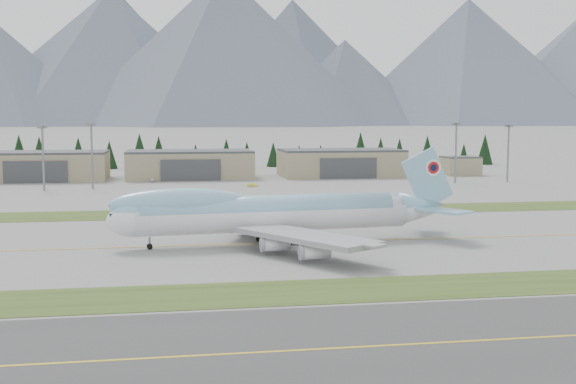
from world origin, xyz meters
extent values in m
plane|color=slate|center=(0.00, 0.00, 0.00)|extent=(7000.00, 7000.00, 0.00)
cube|color=#324A1A|center=(0.00, -38.00, 0.00)|extent=(400.00, 14.00, 0.08)
cube|color=#324A1A|center=(0.00, 45.00, 0.00)|extent=(400.00, 18.00, 0.08)
cube|color=#313131|center=(0.00, -62.00, 0.00)|extent=(400.00, 32.00, 0.04)
cube|color=gold|center=(0.00, 0.00, 0.00)|extent=(400.00, 0.40, 0.02)
cube|color=gold|center=(0.00, -62.00, 0.00)|extent=(400.00, 0.40, 0.02)
cylinder|color=white|center=(-4.05, -0.22, 5.27)|extent=(51.18, 10.45, 5.90)
cylinder|color=#85BFDB|center=(-4.95, -0.30, 6.36)|extent=(47.53, 9.67, 5.45)
ellipsoid|color=white|center=(-29.38, -2.50, 5.27)|extent=(9.94, 6.73, 5.90)
ellipsoid|color=#85BFDB|center=(-29.38, -2.50, 6.36)|extent=(8.32, 5.69, 5.00)
ellipsoid|color=#85BFDB|center=(-21.23, -1.77, 8.08)|extent=(25.42, 7.25, 5.45)
cube|color=#0C1433|center=(-32.54, -2.79, 6.45)|extent=(2.15, 2.53, 1.18)
cone|color=white|center=(25.80, 2.47, 5.27)|extent=(11.37, 6.74, 5.79)
cone|color=#85BFDB|center=(25.80, 2.47, 6.36)|extent=(10.42, 6.14, 5.27)
cube|color=#85BFDB|center=(26.71, 2.56, 11.44)|extent=(11.00, 1.53, 12.54)
cylinder|color=white|center=(27.76, 3.02, 13.62)|extent=(3.27, 0.47, 3.27)
cylinder|color=red|center=(27.75, 3.11, 13.62)|extent=(2.37, 0.39, 2.36)
cylinder|color=#0C1433|center=(27.74, 3.20, 13.62)|extent=(1.37, 0.30, 1.36)
cube|color=#85BFDB|center=(27.12, 8.07, 5.81)|extent=(8.52, 11.25, 0.42)
cube|color=#85BFDB|center=(28.10, -2.79, 5.81)|extent=(9.73, 11.38, 0.42)
cube|color=#919498|center=(-3.59, 14.87, 3.63)|extent=(18.53, 28.46, 0.91)
cube|color=#919498|center=(-0.89, -14.98, 3.63)|extent=(22.13, 27.53, 0.91)
cylinder|color=white|center=(-7.42, 10.88, 1.91)|extent=(4.91, 2.69, 2.27)
cylinder|color=white|center=(-3.75, 19.69, 1.91)|extent=(4.91, 2.69, 2.27)
cylinder|color=white|center=(-5.38, -11.74, 1.91)|extent=(4.91, 2.69, 2.27)
cylinder|color=white|center=(-0.19, -19.75, 1.91)|extent=(4.91, 2.69, 2.27)
cylinder|color=slate|center=(-26.66, -2.26, 1.09)|extent=(0.43, 0.43, 2.18)
cylinder|color=slate|center=(-5.65, 2.37, 1.18)|extent=(0.55, 0.55, 2.36)
cylinder|color=slate|center=(-5.16, -3.05, 1.18)|extent=(0.55, 0.55, 2.36)
cylinder|color=slate|center=(-1.13, 2.78, 1.18)|extent=(0.55, 0.55, 2.36)
cylinder|color=slate|center=(-0.64, -2.65, 1.18)|extent=(0.55, 0.55, 2.36)
cylinder|color=black|center=(-26.63, -2.62, 0.50)|extent=(1.02, 0.41, 1.00)
cylinder|color=black|center=(-26.69, -1.90, 0.50)|extent=(1.02, 0.41, 1.00)
cylinder|color=black|center=(-5.65, 2.37, 0.54)|extent=(1.13, 0.55, 1.09)
cylinder|color=black|center=(-5.16, -3.05, 0.54)|extent=(1.13, 0.55, 1.09)
cylinder|color=black|center=(-1.13, 2.78, 0.54)|extent=(1.13, 0.55, 1.09)
cylinder|color=black|center=(-0.64, -2.65, 0.54)|extent=(1.13, 0.55, 1.09)
cube|color=gray|center=(-70.00, 150.00, 5.00)|extent=(48.00, 26.00, 10.00)
cube|color=#393C3F|center=(-70.00, 150.00, 10.40)|extent=(48.00, 26.00, 0.80)
cube|color=#393C3F|center=(-70.00, 136.70, 4.00)|extent=(22.08, 0.60, 8.00)
cube|color=gray|center=(-15.00, 150.00, 5.00)|extent=(48.00, 26.00, 10.00)
cube|color=#393C3F|center=(-15.00, 150.00, 10.40)|extent=(48.00, 26.00, 0.80)
cube|color=#393C3F|center=(-15.00, 136.70, 4.00)|extent=(22.08, 0.60, 8.00)
cube|color=gray|center=(45.00, 150.00, 5.00)|extent=(48.00, 26.00, 10.00)
cube|color=#393C3F|center=(45.00, 150.00, 10.40)|extent=(48.00, 26.00, 0.80)
cube|color=#393C3F|center=(45.00, 136.70, 4.00)|extent=(22.08, 0.60, 8.00)
cube|color=gray|center=(95.00, 148.00, 3.50)|extent=(14.00, 12.00, 7.00)
cube|color=#393C3F|center=(95.00, 148.00, 7.30)|extent=(14.00, 12.00, 0.60)
cylinder|color=slate|center=(-62.66, 109.04, 9.98)|extent=(0.70, 0.70, 19.96)
cube|color=slate|center=(-62.66, 109.04, 20.36)|extent=(3.20, 3.20, 0.80)
cylinder|color=slate|center=(-47.89, 113.17, 10.36)|extent=(0.70, 0.70, 20.72)
cube|color=slate|center=(-47.89, 113.17, 21.12)|extent=(3.20, 3.20, 0.80)
cylinder|color=slate|center=(78.75, 113.90, 10.38)|extent=(0.70, 0.70, 20.75)
cube|color=slate|center=(78.75, 113.90, 21.15)|extent=(3.20, 3.20, 0.80)
cylinder|color=slate|center=(98.80, 113.91, 9.99)|extent=(0.70, 0.70, 19.99)
cube|color=slate|center=(98.80, 113.91, 20.39)|extent=(3.20, 3.20, 0.80)
imported|color=silver|center=(-29.03, 135.34, 0.00)|extent=(1.88, 4.02, 1.33)
imported|color=#CED435|center=(4.88, 110.88, 0.00)|extent=(3.86, 1.47, 1.26)
imported|color=#ABACB0|center=(71.80, 127.42, 0.00)|extent=(2.98, 4.82, 1.30)
cone|color=black|center=(-90.73, 215.95, 7.90)|extent=(8.85, 8.85, 15.80)
cone|color=black|center=(-80.48, 208.15, 7.58)|extent=(8.49, 8.49, 15.15)
cone|color=black|center=(-63.50, 208.53, 7.31)|extent=(8.19, 8.19, 14.62)
cone|color=black|center=(-49.79, 208.75, 6.46)|extent=(7.24, 7.24, 12.93)
cone|color=black|center=(-36.14, 208.97, 8.15)|extent=(9.13, 9.13, 16.30)
cone|color=black|center=(-27.48, 215.72, 7.46)|extent=(8.36, 8.36, 14.93)
cone|color=black|center=(-10.38, 211.59, 5.54)|extent=(6.20, 6.20, 11.07)
cone|color=black|center=(3.99, 209.13, 6.78)|extent=(7.60, 7.60, 13.57)
cone|color=black|center=(13.97, 211.19, 6.01)|extent=(6.74, 6.74, 12.03)
cone|color=black|center=(26.48, 210.04, 5.95)|extent=(6.66, 6.66, 11.89)
cone|color=black|center=(40.10, 215.73, 5.10)|extent=(5.71, 5.71, 10.19)
cone|color=black|center=(50.12, 212.19, 5.20)|extent=(5.82, 5.82, 10.40)
cone|color=black|center=(69.59, 210.32, 8.25)|extent=(9.24, 9.24, 16.50)
cone|color=black|center=(80.08, 211.18, 6.88)|extent=(7.71, 7.71, 13.77)
cone|color=black|center=(90.10, 212.31, 6.67)|extent=(7.46, 7.46, 13.33)
cone|color=black|center=(104.92, 213.39, 7.31)|extent=(8.19, 8.19, 14.62)
cone|color=black|center=(123.48, 211.47, 5.36)|extent=(6.00, 6.00, 10.71)
cone|color=black|center=(133.68, 209.26, 7.64)|extent=(8.56, 8.56, 15.29)
cone|color=#495262|center=(-200.00, 2290.05, 216.70)|extent=(985.65, 985.65, 433.40)
cone|color=white|center=(-200.00, 2290.05, 346.72)|extent=(374.55, 374.55, 173.36)
cone|color=#495262|center=(150.00, 2088.14, 232.10)|extent=(971.87, 971.87, 464.19)
cone|color=white|center=(150.00, 2088.14, 371.35)|extent=(369.31, 369.31, 185.68)
cone|color=#495262|center=(550.00, 2187.00, 138.31)|extent=(606.52, 606.52, 276.62)
cone|color=white|center=(550.00, 2187.00, 221.30)|extent=(230.48, 230.48, 110.65)
cone|color=#495262|center=(1000.00, 2248.97, 214.36)|extent=(1006.56, 1006.56, 428.72)
cone|color=white|center=(1000.00, 2248.97, 342.97)|extent=(382.49, 382.49, 171.49)
cone|color=#495262|center=(-200.00, 2900.00, 257.00)|extent=(1028.01, 1028.01, 514.01)
cone|color=white|center=(-200.00, 2900.00, 400.92)|extent=(411.20, 411.20, 226.16)
cone|color=#495262|center=(500.00, 2900.00, 257.95)|extent=(1031.82, 1031.82, 515.91)
cone|color=white|center=(500.00, 2900.00, 402.41)|extent=(412.73, 412.73, 227.00)
cone|color=#495262|center=(1200.00, 2900.00, 220.53)|extent=(882.10, 882.10, 441.05)
cone|color=white|center=(1200.00, 2900.00, 344.02)|extent=(352.84, 352.84, 194.06)
camera|label=1|loc=(-23.12, -131.26, 23.28)|focal=45.00mm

